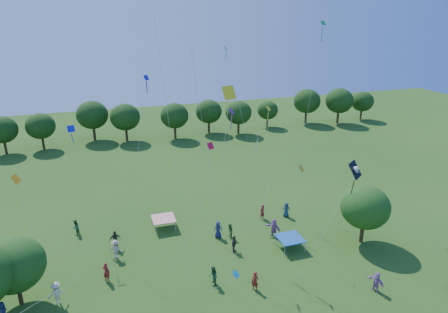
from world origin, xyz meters
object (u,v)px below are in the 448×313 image
(near_tree_east, at_px, (365,207))
(tent_blue, at_px, (290,238))
(near_tree_north, at_px, (13,265))
(red_high_kite, at_px, (154,18))
(pirate_kite, at_px, (355,171))
(tent_red_stripe, at_px, (163,219))

(near_tree_east, xyz_separation_m, tent_blue, (-6.86, 1.07, -2.57))
(near_tree_north, xyz_separation_m, red_high_kite, (10.63, -2.21, 16.58))
(tent_blue, relative_size, pirate_kite, 0.25)
(near_tree_east, bearing_deg, tent_red_stripe, 154.37)
(tent_blue, distance_m, pirate_kite, 10.45)
(tent_red_stripe, relative_size, red_high_kite, 0.09)
(near_tree_north, height_order, red_high_kite, red_high_kite)
(near_tree_east, distance_m, tent_red_stripe, 19.19)
(near_tree_east, distance_m, tent_blue, 7.41)
(near_tree_north, height_order, near_tree_east, near_tree_east)
(tent_red_stripe, bearing_deg, near_tree_north, -147.19)
(near_tree_east, xyz_separation_m, red_high_kite, (-18.45, -1.68, 16.37))
(tent_red_stripe, xyz_separation_m, red_high_kite, (-1.31, -9.90, 18.94))
(tent_red_stripe, bearing_deg, pirate_kite, -47.16)
(near_tree_east, relative_size, pirate_kite, 0.63)
(near_tree_north, distance_m, tent_red_stripe, 14.40)
(near_tree_north, relative_size, near_tree_east, 0.96)
(near_tree_east, xyz_separation_m, tent_red_stripe, (-17.14, 8.22, -2.57))
(near_tree_east, height_order, tent_blue, near_tree_east)
(tent_red_stripe, height_order, tent_blue, same)
(tent_red_stripe, distance_m, red_high_kite, 21.42)
(near_tree_east, relative_size, tent_blue, 2.55)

